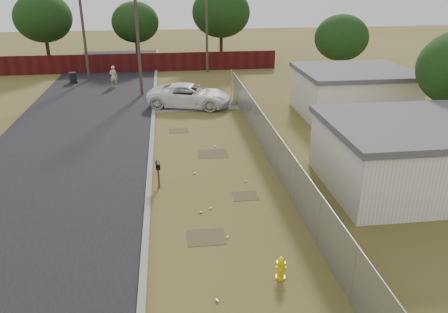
{
  "coord_description": "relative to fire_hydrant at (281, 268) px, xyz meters",
  "views": [
    {
      "loc": [
        -1.91,
        -18.63,
        8.99
      ],
      "look_at": [
        0.52,
        -0.04,
        1.1
      ],
      "focal_mm": 35.0,
      "sensor_mm": 36.0,
      "label": 1
    }
  ],
  "objects": [
    {
      "name": "utility_poles",
      "position": [
        -5.01,
        28.28,
        4.32
      ],
      "size": [
        12.6,
        8.24,
        9.0
      ],
      "color": "#483B30",
      "rests_on": "ground"
    },
    {
      "name": "pedestrian",
      "position": [
        -7.8,
        26.59,
        0.53
      ],
      "size": [
        0.73,
        0.55,
        1.82
      ],
      "primitive_type": "imported",
      "rotation": [
        0.0,
        0.0,
        2.95
      ],
      "color": "#BEAF8B",
      "rests_on": "ground"
    },
    {
      "name": "privacy_fence",
      "position": [
        -7.34,
        32.61,
        0.52
      ],
      "size": [
        30.0,
        0.12,
        1.8
      ],
      "primitive_type": "cube",
      "color": "#440E11",
      "rests_on": "ground"
    },
    {
      "name": "horizon_trees",
      "position": [
        -0.5,
        31.17,
        4.25
      ],
      "size": [
        33.32,
        31.94,
        7.78
      ],
      "color": "#322316",
      "rests_on": "ground"
    },
    {
      "name": "ground",
      "position": [
        -1.34,
        7.61,
        -0.38
      ],
      "size": [
        120.0,
        120.0,
        0.0
      ],
      "primitive_type": "plane",
      "color": "brown",
      "rests_on": "ground"
    },
    {
      "name": "trash_bin",
      "position": [
        -11.55,
        28.56,
        0.1
      ],
      "size": [
        0.79,
        0.77,
        0.93
      ],
      "color": "black",
      "rests_on": "ground"
    },
    {
      "name": "chainlink_fence",
      "position": [
        1.78,
        8.64,
        0.42
      ],
      "size": [
        0.1,
        27.06,
        2.02
      ],
      "color": "gray",
      "rests_on": "ground"
    },
    {
      "name": "street",
      "position": [
        -8.1,
        15.67,
        -0.36
      ],
      "size": [
        15.1,
        60.0,
        0.12
      ],
      "color": "black",
      "rests_on": "ground"
    },
    {
      "name": "scattered_litter",
      "position": [
        -1.47,
        5.36,
        -0.34
      ],
      "size": [
        2.44,
        12.53,
        0.07
      ],
      "color": "silver",
      "rests_on": "ground"
    },
    {
      "name": "fire_hydrant",
      "position": [
        0.0,
        0.0,
        0.0
      ],
      "size": [
        0.37,
        0.38,
        0.8
      ],
      "color": "#DBC70B",
      "rests_on": "ground"
    },
    {
      "name": "mailbox",
      "position": [
        -3.88,
        6.95,
        0.61
      ],
      "size": [
        0.22,
        0.54,
        1.24
      ],
      "color": "brown",
      "rests_on": "ground"
    },
    {
      "name": "houses",
      "position": [
        8.36,
        10.75,
        1.19
      ],
      "size": [
        9.3,
        17.24,
        3.1
      ],
      "color": "white",
      "rests_on": "ground"
    },
    {
      "name": "pickup_truck",
      "position": [
        -1.73,
        19.85,
        0.45
      ],
      "size": [
        6.49,
        4.29,
        1.66
      ],
      "primitive_type": "imported",
      "rotation": [
        0.0,
        0.0,
        1.29
      ],
      "color": "white",
      "rests_on": "ground"
    }
  ]
}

